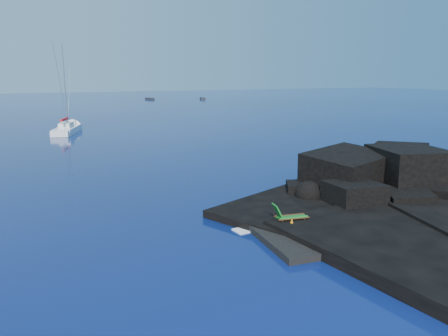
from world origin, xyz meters
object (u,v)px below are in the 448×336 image
(sailboat, at_px, (68,133))
(sunbather, at_px, (306,229))
(marker_cone, at_px, (292,223))
(distant_boat_a, at_px, (150,99))
(distant_boat_b, at_px, (203,99))
(deck_chair, at_px, (292,212))

(sailboat, bearing_deg, sunbather, -63.40)
(marker_cone, distance_m, distant_boat_a, 128.75)
(marker_cone, xyz_separation_m, distant_boat_b, (44.67, 118.97, -0.62))
(sunbather, relative_size, distant_boat_a, 0.39)
(sunbather, height_order, distant_boat_a, sunbather)
(sailboat, xyz_separation_m, marker_cone, (6.06, -47.74, 0.62))
(deck_chair, distance_m, marker_cone, 0.78)
(distant_boat_a, distance_m, distant_boat_b, 17.70)
(deck_chair, bearing_deg, distant_boat_a, 87.32)
(deck_chair, relative_size, sunbather, 1.09)
(sailboat, bearing_deg, marker_cone, -63.65)
(sailboat, height_order, distant_boat_b, sailboat)
(distant_boat_b, bearing_deg, distant_boat_a, 173.37)
(deck_chair, distance_m, sunbather, 1.46)
(marker_cone, bearing_deg, distant_boat_b, 69.42)
(sunbather, bearing_deg, sailboat, 76.86)
(marker_cone, height_order, distant_boat_a, marker_cone)
(distant_boat_b, bearing_deg, marker_cone, -95.18)
(distant_boat_b, bearing_deg, sailboat, -110.06)
(sunbather, bearing_deg, deck_chair, 66.93)
(deck_chair, height_order, marker_cone, deck_chair)
(distant_boat_a, xyz_separation_m, distant_boat_b, (16.41, -6.64, 0.00))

